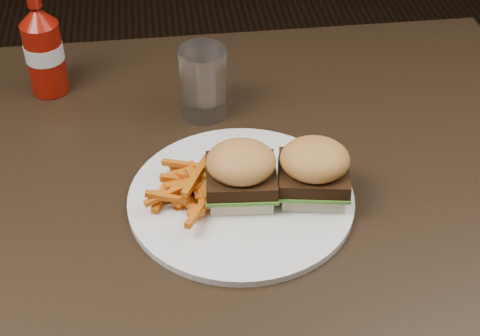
{
  "coord_description": "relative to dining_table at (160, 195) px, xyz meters",
  "views": [
    {
      "loc": [
        0.01,
        -0.77,
        1.41
      ],
      "look_at": [
        0.11,
        -0.04,
        0.8
      ],
      "focal_mm": 55.0,
      "sensor_mm": 36.0,
      "label": 1
    }
  ],
  "objects": [
    {
      "name": "tumbler",
      "position": [
        0.08,
        0.16,
        0.08
      ],
      "size": [
        0.09,
        0.09,
        0.11
      ],
      "primitive_type": "cylinder",
      "rotation": [
        0.0,
        0.0,
        0.44
      ],
      "color": "white",
      "rests_on": "dining_table"
    },
    {
      "name": "fries_pile",
      "position": [
        0.05,
        -0.04,
        0.05
      ],
      "size": [
        0.13,
        0.13,
        0.05
      ],
      "primitive_type": null,
      "rotation": [
        0.0,
        0.0,
        -0.11
      ],
      "color": "#D34F08",
      "rests_on": "plate"
    },
    {
      "name": "sandwich_half_a",
      "position": [
        0.11,
        -0.05,
        0.04
      ],
      "size": [
        0.09,
        0.08,
        0.02
      ],
      "primitive_type": "cube",
      "rotation": [
        0.0,
        0.0,
        -0.08
      ],
      "color": "#F8E8C5",
      "rests_on": "plate"
    },
    {
      "name": "plate",
      "position": [
        0.11,
        -0.05,
        0.03
      ],
      "size": [
        0.3,
        0.3,
        0.01
      ],
      "primitive_type": "cylinder",
      "color": "white",
      "rests_on": "dining_table"
    },
    {
      "name": "ketchup_bottle",
      "position": [
        -0.16,
        0.25,
        0.08
      ],
      "size": [
        0.08,
        0.08,
        0.12
      ],
      "primitive_type": "cylinder",
      "rotation": [
        0.0,
        0.0,
        0.43
      ],
      "color": "maroon",
      "rests_on": "dining_table"
    },
    {
      "name": "dining_table",
      "position": [
        0.0,
        0.0,
        0.0
      ],
      "size": [
        1.2,
        0.8,
        0.04
      ],
      "primitive_type": "cube",
      "color": "black",
      "rests_on": "ground"
    },
    {
      "name": "sandwich_half_b",
      "position": [
        0.2,
        -0.06,
        0.04
      ],
      "size": [
        0.09,
        0.09,
        0.02
      ],
      "primitive_type": "cube",
      "rotation": [
        0.0,
        0.0,
        -0.17
      ],
      "color": "beige",
      "rests_on": "plate"
    }
  ]
}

